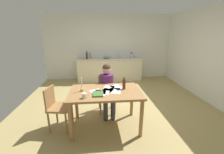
# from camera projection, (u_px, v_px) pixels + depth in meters

# --- Properties ---
(ground_plane) EXTENTS (5.20, 5.20, 0.04)m
(ground_plane) POSITION_uv_depth(u_px,v_px,m) (116.00, 106.00, 3.95)
(ground_plane) COLOR tan
(wall_back) EXTENTS (5.20, 0.12, 2.60)m
(wall_back) POSITION_uv_depth(u_px,v_px,m) (109.00, 47.00, 6.05)
(wall_back) COLOR silver
(wall_back) RESTS_ON ground
(wall_right) EXTENTS (0.12, 5.20, 2.60)m
(wall_right) POSITION_uv_depth(u_px,v_px,m) (216.00, 55.00, 3.82)
(wall_right) COLOR silver
(wall_right) RESTS_ON ground
(kitchen_counter) EXTENTS (2.57, 0.64, 0.90)m
(kitchen_counter) POSITION_uv_depth(u_px,v_px,m) (110.00, 69.00, 5.95)
(kitchen_counter) COLOR beige
(kitchen_counter) RESTS_ON ground
(dining_table) EXTENTS (1.38, 0.87, 0.78)m
(dining_table) POSITION_uv_depth(u_px,v_px,m) (105.00, 96.00, 2.86)
(dining_table) COLOR #9E7042
(dining_table) RESTS_ON ground
(chair_at_table) EXTENTS (0.43, 0.43, 0.88)m
(chair_at_table) POSITION_uv_depth(u_px,v_px,m) (106.00, 91.00, 3.56)
(chair_at_table) COLOR #9E7042
(chair_at_table) RESTS_ON ground
(person_seated) EXTENTS (0.34, 0.61, 1.19)m
(person_seated) POSITION_uv_depth(u_px,v_px,m) (107.00, 86.00, 3.37)
(person_seated) COLOR #592666
(person_seated) RESTS_ON ground
(chair_side_empty) EXTENTS (0.46, 0.46, 0.87)m
(chair_side_empty) POSITION_uv_depth(u_px,v_px,m) (57.00, 106.00, 2.85)
(chair_side_empty) COLOR #9E7042
(chair_side_empty) RESTS_ON ground
(coffee_mug) EXTENTS (0.11, 0.08, 0.09)m
(coffee_mug) POSITION_uv_depth(u_px,v_px,m) (84.00, 96.00, 2.51)
(coffee_mug) COLOR white
(coffee_mug) RESTS_ON dining_table
(candlestick) EXTENTS (0.06, 0.06, 0.27)m
(candlestick) POSITION_uv_depth(u_px,v_px,m) (82.00, 87.00, 2.80)
(candlestick) COLOR gold
(candlestick) RESTS_ON dining_table
(book_magazine) EXTENTS (0.19, 0.25, 0.03)m
(book_magazine) POSITION_uv_depth(u_px,v_px,m) (98.00, 94.00, 2.66)
(book_magazine) COLOR #416D31
(book_magazine) RESTS_ON dining_table
(paper_letter) EXTENTS (0.33, 0.36, 0.00)m
(paper_letter) POSITION_uv_depth(u_px,v_px,m) (117.00, 87.00, 3.04)
(paper_letter) COLOR white
(paper_letter) RESTS_ON dining_table
(paper_bill) EXTENTS (0.32, 0.36, 0.00)m
(paper_bill) POSITION_uv_depth(u_px,v_px,m) (97.00, 92.00, 2.78)
(paper_bill) COLOR white
(paper_bill) RESTS_ON dining_table
(paper_envelope) EXTENTS (0.32, 0.36, 0.00)m
(paper_envelope) POSITION_uv_depth(u_px,v_px,m) (106.00, 91.00, 2.82)
(paper_envelope) COLOR white
(paper_envelope) RESTS_ON dining_table
(paper_receipt) EXTENTS (0.25, 0.33, 0.00)m
(paper_receipt) POSITION_uv_depth(u_px,v_px,m) (115.00, 91.00, 2.85)
(paper_receipt) COLOR white
(paper_receipt) RESTS_ON dining_table
(paper_notice) EXTENTS (0.25, 0.32, 0.00)m
(paper_notice) POSITION_uv_depth(u_px,v_px,m) (100.00, 93.00, 2.75)
(paper_notice) COLOR white
(paper_notice) RESTS_ON dining_table
(paper_flyer) EXTENTS (0.28, 0.34, 0.00)m
(paper_flyer) POSITION_uv_depth(u_px,v_px,m) (109.00, 88.00, 2.98)
(paper_flyer) COLOR white
(paper_flyer) RESTS_ON dining_table
(wine_bottle_on_table) EXTENTS (0.06, 0.06, 0.24)m
(wine_bottle_on_table) POSITION_uv_depth(u_px,v_px,m) (124.00, 84.00, 2.91)
(wine_bottle_on_table) COLOR #593319
(wine_bottle_on_table) RESTS_ON dining_table
(sink_unit) EXTENTS (0.36, 0.36, 0.24)m
(sink_unit) POSITION_uv_depth(u_px,v_px,m) (119.00, 58.00, 5.86)
(sink_unit) COLOR #B2B7BC
(sink_unit) RESTS_ON kitchen_counter
(bottle_oil) EXTENTS (0.07, 0.07, 0.31)m
(bottle_oil) POSITION_uv_depth(u_px,v_px,m) (87.00, 55.00, 5.66)
(bottle_oil) COLOR #593319
(bottle_oil) RESTS_ON kitchen_counter
(bottle_vinegar) EXTENTS (0.07, 0.07, 0.25)m
(bottle_vinegar) POSITION_uv_depth(u_px,v_px,m) (90.00, 56.00, 5.76)
(bottle_vinegar) COLOR #8C999E
(bottle_vinegar) RESTS_ON kitchen_counter
(mixing_bowl) EXTENTS (0.24, 0.24, 0.11)m
(mixing_bowl) POSITION_uv_depth(u_px,v_px,m) (106.00, 57.00, 5.73)
(mixing_bowl) COLOR #668C99
(mixing_bowl) RESTS_ON kitchen_counter
(stovetop_kettle) EXTENTS (0.18, 0.18, 0.22)m
(stovetop_kettle) POSITION_uv_depth(u_px,v_px,m) (131.00, 56.00, 5.88)
(stovetop_kettle) COLOR #B7BABF
(stovetop_kettle) RESTS_ON kitchen_counter
(wine_glass_near_sink) EXTENTS (0.07, 0.07, 0.15)m
(wine_glass_near_sink) POSITION_uv_depth(u_px,v_px,m) (110.00, 55.00, 5.94)
(wine_glass_near_sink) COLOR silver
(wine_glass_near_sink) RESTS_ON kitchen_counter
(wine_glass_by_kettle) EXTENTS (0.07, 0.07, 0.15)m
(wine_glass_by_kettle) POSITION_uv_depth(u_px,v_px,m) (108.00, 55.00, 5.93)
(wine_glass_by_kettle) COLOR silver
(wine_glass_by_kettle) RESTS_ON kitchen_counter
(wine_glass_back_left) EXTENTS (0.07, 0.07, 0.15)m
(wine_glass_back_left) POSITION_uv_depth(u_px,v_px,m) (106.00, 55.00, 5.92)
(wine_glass_back_left) COLOR silver
(wine_glass_back_left) RESTS_ON kitchen_counter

